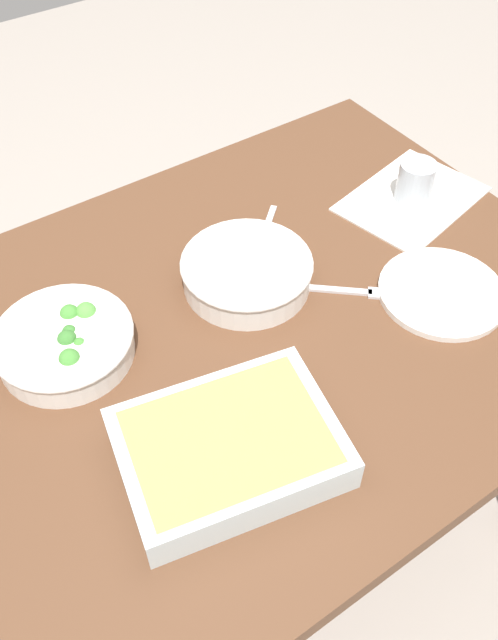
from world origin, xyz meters
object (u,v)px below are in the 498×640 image
object	(u,v)px
fork_on_table	(351,291)
broccoli_bowl	(65,342)
drink_cup	(415,184)
spoon_by_stew	(261,243)
baking_dish	(229,447)
side_plate	(442,292)
stew_bowl	(247,271)

from	to	relation	value
fork_on_table	broccoli_bowl	bearing A→B (deg)	-18.03
drink_cup	broccoli_bowl	bearing A→B (deg)	-1.64
spoon_by_stew	baking_dish	bearing A→B (deg)	49.34
broccoli_bowl	spoon_by_stew	world-z (taller)	broccoli_bowl
baking_dish	drink_cup	size ratio (longest dim) A/B	3.99
spoon_by_stew	fork_on_table	distance (m)	0.20
broccoli_bowl	drink_cup	xyz separation A→B (m)	(-0.73, 0.02, 0.01)
broccoli_bowl	spoon_by_stew	xyz separation A→B (m)	(-0.41, -0.04, -0.03)
fork_on_table	baking_dish	bearing A→B (deg)	23.74
drink_cup	fork_on_table	size ratio (longest dim) A/B	0.58
drink_cup	side_plate	distance (m)	0.27
broccoli_bowl	fork_on_table	distance (m)	0.49
side_plate	fork_on_table	distance (m)	0.16
side_plate	stew_bowl	bearing A→B (deg)	-38.90
baking_dish	broccoli_bowl	bearing A→B (deg)	-70.66
broccoli_bowl	baking_dish	distance (m)	0.33
baking_dish	spoon_by_stew	distance (m)	0.46
spoon_by_stew	fork_on_table	bearing A→B (deg)	107.17
fork_on_table	drink_cup	bearing A→B (deg)	-154.16
broccoli_bowl	fork_on_table	bearing A→B (deg)	161.97
side_plate	baking_dish	bearing A→B (deg)	7.45
baking_dish	drink_cup	world-z (taller)	drink_cup
baking_dish	side_plate	size ratio (longest dim) A/B	1.54
broccoli_bowl	drink_cup	world-z (taller)	drink_cup
broccoli_bowl	fork_on_table	world-z (taller)	broccoli_bowl
stew_bowl	fork_on_table	bearing A→B (deg)	138.99
baking_dish	side_plate	xyz separation A→B (m)	(-0.48, -0.06, -0.03)
stew_bowl	drink_cup	bearing A→B (deg)	-178.54
spoon_by_stew	fork_on_table	xyz separation A→B (m)	(-0.06, 0.19, -0.00)
side_plate	spoon_by_stew	world-z (taller)	side_plate
fork_on_table	side_plate	bearing A→B (deg)	143.54
baking_dish	side_plate	bearing A→B (deg)	-172.55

